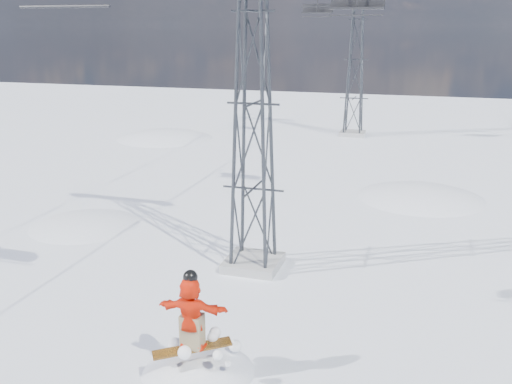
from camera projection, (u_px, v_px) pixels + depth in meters
snow_terrain at (231, 315)px, 35.64m from camera, size 39.00×37.00×22.00m
lift_tower_near at (253, 105)px, 17.70m from camera, size 5.20×1.80×11.43m
lift_tower_far at (356, 60)px, 40.67m from camera, size 5.20×1.80×11.43m
lift_chair_mid at (357, 2)px, 22.53m from camera, size 2.15×0.62×2.66m
lift_chair_far at (317, 9)px, 37.06m from camera, size 2.02×0.58×2.50m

